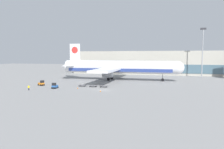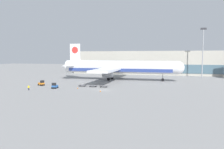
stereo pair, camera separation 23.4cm
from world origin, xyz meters
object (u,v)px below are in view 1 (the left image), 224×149
light_mast (203,49)px  traffic_cone_near (78,88)px  airplane_main (117,67)px  traffic_cone_far (100,91)px  baggage_dolly_third (104,86)px  baggage_dolly_second (93,86)px  baggage_tug_mid (41,83)px  baggage_dolly_lead (82,85)px  ground_crew_near (29,87)px  baggage_tug_foreground (55,86)px

light_mast → traffic_cone_near: light_mast is taller
airplane_main → traffic_cone_far: size_ratio=80.30×
light_mast → baggage_dolly_third: (-38.28, -44.43, -14.06)m
baggage_dolly_second → baggage_tug_mid: bearing=-179.2°
baggage_tug_mid → baggage_dolly_lead: baggage_tug_mid is taller
light_mast → traffic_cone_near: 69.40m
baggage_dolly_second → ground_crew_near: 21.81m
airplane_main → baggage_dolly_second: airplane_main is taller
baggage_dolly_third → traffic_cone_far: traffic_cone_far is taller
light_mast → baggage_dolly_lead: bearing=-136.3°
baggage_tug_mid → baggage_dolly_second: size_ratio=0.74×
baggage_tug_foreground → baggage_dolly_third: (15.43, 7.25, -0.49)m
baggage_tug_mid → baggage_dolly_lead: bearing=30.8°
airplane_main → traffic_cone_near: bearing=-103.3°
airplane_main → baggage_dolly_lead: (-7.33, -23.89, -5.45)m
baggage_dolly_lead → traffic_cone_far: bearing=-48.8°
baggage_tug_foreground → baggage_tug_mid: size_ratio=0.91×
airplane_main → baggage_dolly_third: bearing=-88.5°
ground_crew_near → baggage_tug_mid: bearing=-116.0°
airplane_main → baggage_dolly_lead: airplane_main is taller
ground_crew_near → baggage_dolly_third: bearing=172.8°
baggage_tug_foreground → baggage_dolly_third: bearing=112.0°
airplane_main → baggage_dolly_lead: bearing=-107.7°
light_mast → baggage_dolly_third: bearing=-130.7°
light_mast → baggage_dolly_second: 63.03m
airplane_main → baggage_dolly_second: (-3.12, -24.08, -5.45)m
airplane_main → ground_crew_near: size_ratio=34.53×
airplane_main → baggage_tug_mid: (-23.09, -25.98, -4.96)m
baggage_dolly_second → baggage_dolly_third: size_ratio=1.00×
light_mast → baggage_tug_foreground: (-53.71, -51.68, -13.58)m
baggage_tug_mid → baggage_dolly_third: bearing=28.1°
baggage_dolly_lead → traffic_cone_far: traffic_cone_far is taller
baggage_tug_mid → light_mast: bearing=59.9°
baggage_tug_foreground → traffic_cone_far: (17.42, -2.62, -0.52)m
baggage_dolly_third → baggage_tug_foreground: bearing=-159.5°
light_mast → ground_crew_near: size_ratio=14.97×
baggage_tug_mid → baggage_dolly_lead: (15.76, 2.10, -0.49)m
baggage_dolly_third → traffic_cone_far: 10.07m
baggage_tug_foreground → traffic_cone_far: baggage_tug_foreground is taller
airplane_main → traffic_cone_near: (-6.68, -29.64, -5.56)m
baggage_dolly_third → traffic_cone_near: 9.48m
baggage_dolly_third → baggage_dolly_second: bearing=177.5°
baggage_dolly_second → traffic_cone_far: bearing=-63.0°
baggage_tug_foreground → traffic_cone_far: bearing=78.3°
airplane_main → traffic_cone_far: airplane_main is taller
airplane_main → baggage_dolly_third: 24.56m
traffic_cone_near → traffic_cone_far: traffic_cone_far is taller
baggage_tug_foreground → traffic_cone_near: (7.86, 1.54, -0.60)m
ground_crew_near → traffic_cone_near: ground_crew_near is taller
baggage_tug_foreground → light_mast: bearing=130.7°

